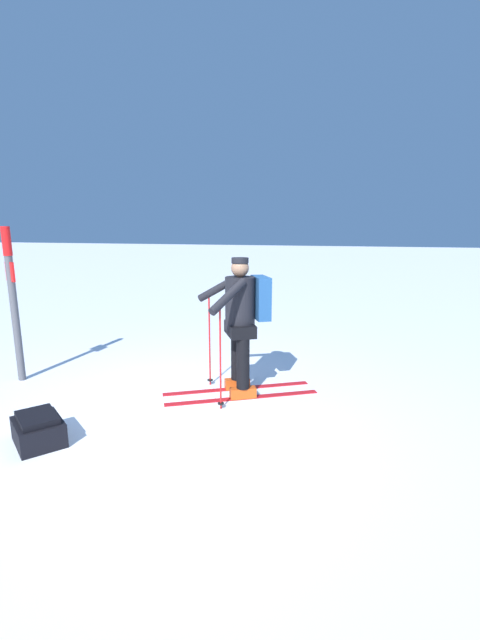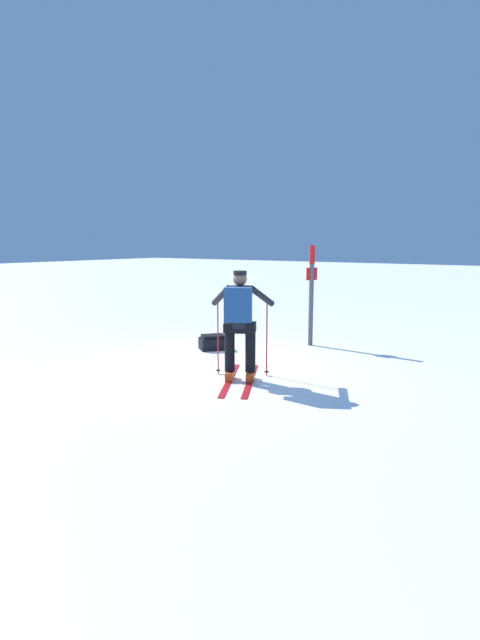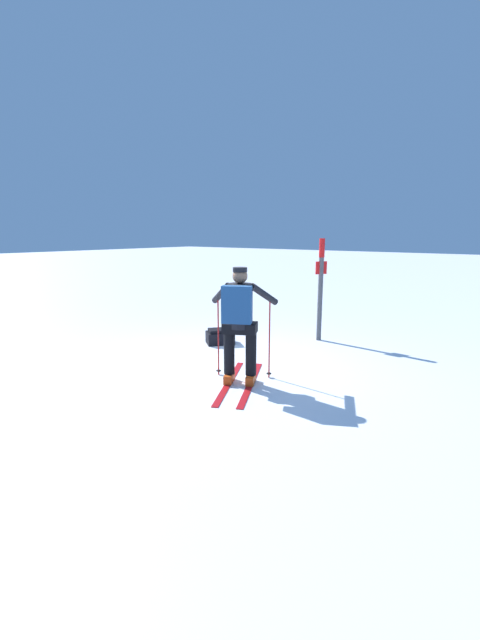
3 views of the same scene
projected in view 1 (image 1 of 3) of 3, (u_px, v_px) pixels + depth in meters
ground_plane at (184, 412)px, 4.59m from camera, size 80.00×80.00×0.00m
skier at (242, 317)px, 4.90m from camera, size 1.78×1.21×1.61m
dropped_backpack at (38, 430)px, 3.91m from camera, size 0.63×0.62×0.28m
trail_marker at (12, 292)px, 5.31m from camera, size 0.22×0.13×1.95m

